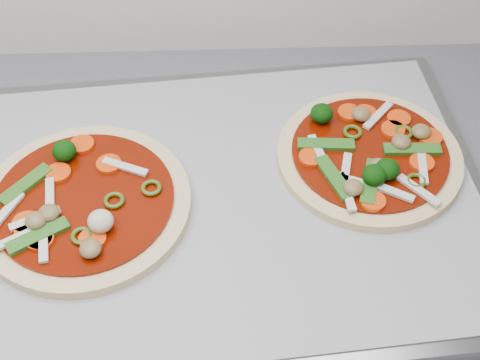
{
  "coord_description": "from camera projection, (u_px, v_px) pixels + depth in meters",
  "views": [
    {
      "loc": [
        0.26,
        0.93,
        1.42
      ],
      "look_at": [
        0.28,
        1.36,
        0.93
      ],
      "focal_mm": 50.0,
      "sensor_mm": 36.0,
      "label": 1
    }
  ],
  "objects": [
    {
      "name": "baking_tray",
      "position": [
        229.0,
        201.0,
        0.67
      ],
      "size": [
        0.54,
        0.42,
        0.02
      ],
      "primitive_type": "cube",
      "rotation": [
        0.0,
        0.0,
        0.08
      ],
      "color": "gray",
      "rests_on": "countertop"
    },
    {
      "name": "parchment",
      "position": [
        228.0,
        195.0,
        0.66
      ],
      "size": [
        0.52,
        0.4,
        0.0
      ],
      "primitive_type": "cube",
      "rotation": [
        0.0,
        0.0,
        0.09
      ],
      "color": "gray",
      "rests_on": "baking_tray"
    },
    {
      "name": "pizza_left",
      "position": [
        82.0,
        204.0,
        0.64
      ],
      "size": [
        0.25,
        0.25,
        0.03
      ],
      "rotation": [
        0.0,
        0.0,
        0.28
      ],
      "color": "beige",
      "rests_on": "parchment"
    },
    {
      "name": "pizza_right",
      "position": [
        370.0,
        155.0,
        0.68
      ],
      "size": [
        0.22,
        0.22,
        0.03
      ],
      "rotation": [
        0.0,
        0.0,
        0.22
      ],
      "color": "beige",
      "rests_on": "parchment"
    }
  ]
}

